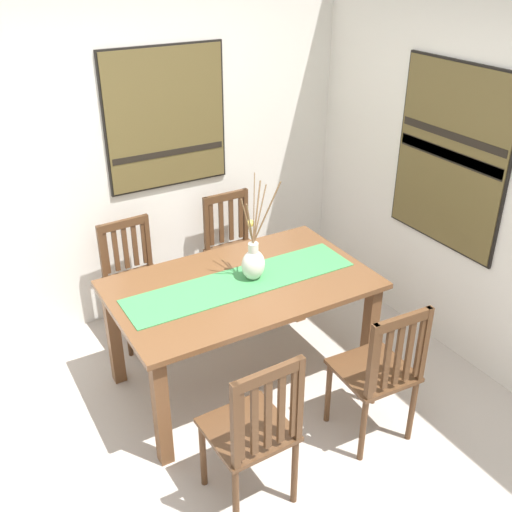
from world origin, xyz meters
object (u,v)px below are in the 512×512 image
dining_table (242,297)px  chair_1 (380,370)px  painting_on_side_wall (451,157)px  chair_3 (235,249)px  centerpiece_vase (253,261)px  painting_on_back_wall (166,119)px  chair_2 (254,430)px  chair_0 (135,277)px

dining_table → chair_1: bearing=-63.7°
chair_1 → painting_on_side_wall: bearing=32.2°
chair_1 → chair_3: 1.80m
chair_3 → chair_1: bearing=-90.1°
dining_table → chair_3: chair_3 is taller
chair_1 → painting_on_side_wall: size_ratio=0.77×
centerpiece_vase → painting_on_back_wall: bearing=92.3°
chair_2 → painting_on_back_wall: painting_on_back_wall is taller
chair_3 → dining_table: bearing=-115.5°
chair_0 → painting_on_side_wall: bearing=-29.7°
painting_on_back_wall → chair_3: bearing=-36.0°
chair_1 → chair_0: bearing=115.7°
chair_0 → painting_on_side_wall: size_ratio=0.72×
chair_3 → painting_on_side_wall: 1.80m
chair_1 → chair_3: bearing=89.9°
dining_table → painting_on_side_wall: (1.50, -0.20, 0.75)m
chair_0 → chair_2: size_ratio=0.92×
chair_3 → painting_on_back_wall: 1.16m
dining_table → chair_0: chair_0 is taller
dining_table → chair_3: (0.44, 0.92, -0.17)m
centerpiece_vase → chair_3: (0.35, 0.92, -0.41)m
chair_2 → chair_0: bearing=89.4°
chair_2 → chair_3: size_ratio=1.06×
chair_3 → chair_0: bearing=-178.4°
chair_3 → painting_on_back_wall: bearing=144.0°
chair_3 → painting_on_side_wall: bearing=-46.5°
chair_3 → painting_on_side_wall: painting_on_side_wall is taller
dining_table → painting_on_back_wall: (0.04, 1.21, 0.88)m
dining_table → painting_on_back_wall: size_ratio=1.59×
dining_table → centerpiece_vase: (0.09, 0.00, 0.24)m
centerpiece_vase → chair_2: size_ratio=0.70×
chair_2 → dining_table: bearing=64.7°
centerpiece_vase → painting_on_side_wall: 1.52m
dining_table → chair_1: size_ratio=1.72×
painting_on_back_wall → painting_on_side_wall: painting_on_back_wall is taller
centerpiece_vase → chair_3: centerpiece_vase is taller
chair_3 → chair_2: bearing=-115.4°
painting_on_back_wall → painting_on_side_wall: 2.04m
centerpiece_vase → chair_0: centerpiece_vase is taller
chair_2 → painting_on_side_wall: (1.94, 0.73, 0.90)m
centerpiece_vase → chair_2: 1.14m
chair_2 → centerpiece_vase: bearing=60.4°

